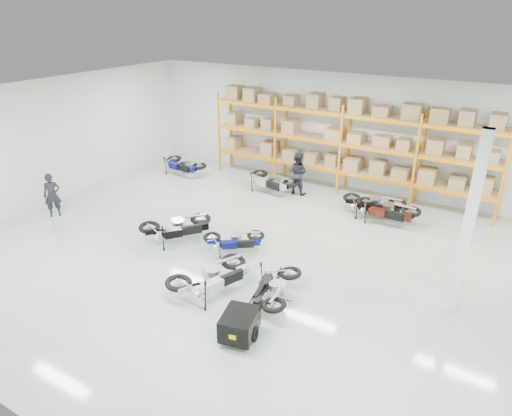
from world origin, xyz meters
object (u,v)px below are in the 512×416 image
Objects in this scene: moto_black_far_left at (177,223)px; moto_back_c at (374,200)px; moto_blue_centre at (234,237)px; moto_touring_right at (274,284)px; moto_back_a at (182,162)px; trailer at (240,324)px; moto_silver_left at (212,272)px; moto_back_b at (271,178)px; person_back at (297,173)px; person_left at (52,195)px; moto_back_d at (386,206)px.

moto_back_c is (4.72, 5.00, -0.02)m from moto_black_far_left.
moto_touring_right reaches higher than moto_blue_centre.
moto_back_a is (-7.99, 6.25, 0.05)m from moto_touring_right.
moto_back_c is at bearing -95.46° from moto_black_far_left.
moto_blue_centre is 7.34m from moto_back_a.
moto_back_a is 8.52m from moto_back_c.
trailer is (4.19, -2.91, -0.23)m from moto_black_far_left.
moto_silver_left is at bearing -174.88° from moto_touring_right.
moto_silver_left is 1.05× the size of moto_back_a.
moto_back_b is (-1.41, 4.79, 0.11)m from moto_blue_centre.
person_back is at bearing -67.31° from moto_black_far_left.
person_back is (0.98, 0.37, 0.25)m from moto_back_b.
moto_touring_right is at bearing -119.42° from moto_back_a.
moto_blue_centre is at bearing 111.22° from trailer.
moto_back_b is at bearing -5.60° from person_left.
moto_touring_right is at bearing -56.32° from person_left.
moto_silver_left is at bearing 130.29° from trailer.
moto_back_b is at bearing 75.55° from moto_back_c.
person_left is (-6.85, -1.10, 0.29)m from moto_blue_centre.
moto_back_c is (4.21, -0.12, -0.01)m from moto_back_b.
person_back reaches higher than moto_back_d.
trailer is 0.82× the size of moto_back_b.
moto_touring_right is at bearing 76.28° from trailer.
moto_black_far_left is 1.04× the size of moto_back_c.
moto_back_c reaches higher than trailer.
person_left is at bearing 13.56° from moto_silver_left.
moto_back_d is at bearing 68.39° from trailer.
person_back is (6.41, 6.26, 0.06)m from person_left.
moto_black_far_left reaches higher than moto_back_a.
moto_blue_centre is 0.82× the size of moto_back_b.
person_back is (-2.70, 8.40, 0.46)m from trailer.
moto_back_c is 11.24m from person_left.
person_back reaches higher than moto_back_c.
moto_silver_left is 1.29× the size of person_left.
moto_black_far_left is 6.88m from moto_back_c.
moto_back_d is (9.04, -0.24, 0.00)m from moto_back_a.
moto_blue_centre is 5.19m from person_back.
moto_back_b reaches higher than moto_touring_right.
moto_silver_left reaches higher than trailer.
moto_silver_left is 1.63m from moto_touring_right.
moto_silver_left reaches higher than moto_back_d.
moto_silver_left is 7.10m from moto_back_c.
moto_touring_right is 7.33m from person_back.
moto_black_far_left is 1.03× the size of moto_back_d.
person_back reaches higher than moto_touring_right.
moto_back_a is at bearing 14.97° from moto_blue_centre.
person_back is (-0.43, 5.16, 0.35)m from moto_blue_centre.
moto_back_c is 1.13× the size of person_back.
person_left reaches higher than moto_black_far_left.
person_left reaches higher than moto_touring_right.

